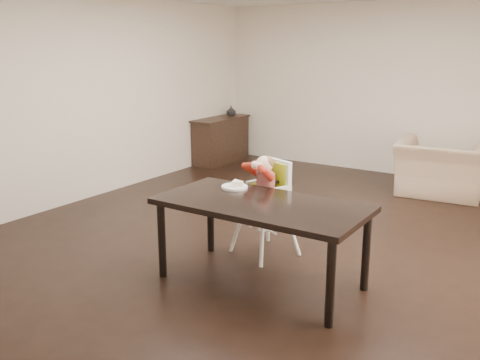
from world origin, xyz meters
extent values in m
plane|color=black|center=(0.00, 0.00, 0.00)|extent=(7.00, 7.00, 0.00)
cube|color=beige|center=(0.00, 3.50, 1.35)|extent=(6.00, 0.02, 2.70)
cube|color=beige|center=(-3.00, 0.00, 1.35)|extent=(0.02, 7.00, 2.70)
cube|color=black|center=(0.37, -1.17, 0.72)|extent=(1.80, 0.90, 0.05)
cylinder|color=black|center=(-0.45, -1.54, 0.35)|extent=(0.07, 0.07, 0.70)
cylinder|color=black|center=(1.19, -1.54, 0.35)|extent=(0.07, 0.07, 0.70)
cylinder|color=black|center=(-0.45, -0.80, 0.35)|extent=(0.07, 0.07, 0.70)
cylinder|color=black|center=(1.19, -0.80, 0.35)|extent=(0.07, 0.07, 0.70)
cylinder|color=white|center=(-0.20, -0.67, 0.27)|extent=(0.05, 0.05, 0.54)
cylinder|color=white|center=(0.16, -0.80, 0.27)|extent=(0.05, 0.05, 0.54)
cylinder|color=white|center=(-0.06, -0.31, 0.27)|extent=(0.05, 0.05, 0.54)
cylinder|color=white|center=(0.29, -0.44, 0.27)|extent=(0.05, 0.05, 0.54)
cube|color=white|center=(0.05, -0.55, 0.54)|extent=(0.48, 0.46, 0.05)
cube|color=#9FBD18|center=(0.05, -0.55, 0.57)|extent=(0.39, 0.38, 0.03)
cube|color=white|center=(0.10, -0.41, 0.76)|extent=(0.38, 0.18, 0.40)
cube|color=#9FBD18|center=(0.09, -0.44, 0.75)|extent=(0.31, 0.13, 0.36)
cube|color=black|center=(0.01, -0.49, 0.75)|extent=(0.09, 0.17, 0.02)
cube|color=black|center=(0.12, -0.53, 0.75)|extent=(0.09, 0.17, 0.02)
cylinder|color=red|center=(0.05, -0.55, 0.71)|extent=(0.28, 0.28, 0.26)
sphere|color=beige|center=(0.04, -0.57, 0.92)|extent=(0.22, 0.22, 0.17)
ellipsoid|color=brown|center=(0.05, -0.55, 0.94)|extent=(0.22, 0.22, 0.13)
sphere|color=beige|center=(-0.02, -0.65, 0.93)|extent=(0.10, 0.10, 0.08)
sphere|color=beige|center=(0.04, -0.67, 0.93)|extent=(0.10, 0.10, 0.08)
cylinder|color=white|center=(-0.07, -0.92, 0.76)|extent=(0.32, 0.32, 0.02)
torus|color=white|center=(-0.07, -0.92, 0.77)|extent=(0.32, 0.32, 0.01)
imported|color=tan|center=(1.00, 2.62, 0.51)|extent=(1.23, 0.87, 1.02)
cube|color=black|center=(-2.78, 2.70, 0.38)|extent=(0.40, 1.20, 0.76)
cube|color=black|center=(-2.78, 2.70, 0.78)|extent=(0.44, 1.26, 0.03)
imported|color=#99999E|center=(-2.78, 3.03, 0.87)|extent=(0.21, 0.22, 0.17)
camera|label=1|loc=(2.61, -4.94, 2.08)|focal=40.00mm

